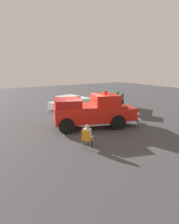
{
  "coord_description": "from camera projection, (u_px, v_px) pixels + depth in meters",
  "views": [
    {
      "loc": [
        6.66,
        11.35,
        4.21
      ],
      "look_at": [
        -0.29,
        0.38,
        1.12
      ],
      "focal_mm": 30.39,
      "sensor_mm": 36.0,
      "label": 1
    }
  ],
  "objects": [
    {
      "name": "vintage_fire_truck",
      "position": [
        93.0,
        111.0,
        13.38
      ],
      "size": [
        6.33,
        4.01,
        2.59
      ],
      "color": "black",
      "rests_on": "ground"
    },
    {
      "name": "ground_plane",
      "position": [
        83.0,
        126.0,
        13.77
      ],
      "size": [
        60.0,
        60.0,
        0.0
      ],
      "primitive_type": "plane",
      "color": "#424244"
    },
    {
      "name": "lawn_chair_near_truck",
      "position": [
        87.0,
        138.0,
        9.95
      ],
      "size": [
        0.67,
        0.67,
        1.02
      ],
      "color": "#B7BABF",
      "rests_on": "ground"
    },
    {
      "name": "lawn_chair_by_car",
      "position": [
        83.0,
        111.0,
        15.9
      ],
      "size": [
        0.52,
        0.5,
        1.02
      ],
      "color": "#B7BABF",
      "rests_on": "ground"
    },
    {
      "name": "classic_hot_rod",
      "position": [
        71.0,
        103.0,
        18.91
      ],
      "size": [
        4.64,
        2.67,
        1.46
      ],
      "color": "black",
      "rests_on": "ground"
    },
    {
      "name": "spectator_standing",
      "position": [
        68.0,
        105.0,
        16.77
      ],
      "size": [
        0.61,
        0.43,
        1.68
      ],
      "color": "#2D334C",
      "rests_on": "ground"
    },
    {
      "name": "lawn_chair_spare",
      "position": [
        99.0,
        109.0,
        16.84
      ],
      "size": [
        0.58,
        0.57,
        1.02
      ],
      "color": "#B7BABF",
      "rests_on": "ground"
    },
    {
      "name": "spectator_seated",
      "position": [
        88.0,
        135.0,
        10.04
      ],
      "size": [
        0.65,
        0.59,
        1.29
      ],
      "color": "#383842",
      "rests_on": "ground"
    },
    {
      "name": "parked_pickup",
      "position": [
        110.0,
        100.0,
        19.12
      ],
      "size": [
        4.9,
        4.35,
        1.9
      ],
      "color": "black",
      "rests_on": "ground"
    }
  ]
}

